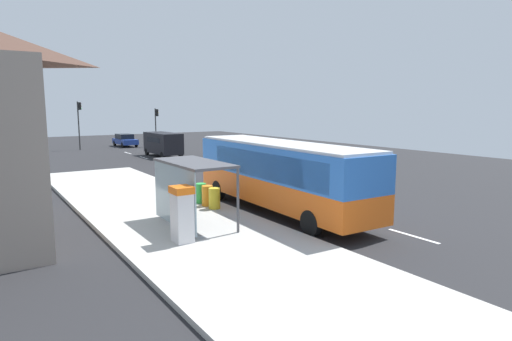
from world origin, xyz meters
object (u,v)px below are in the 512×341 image
at_px(white_van, 163,143).
at_px(traffic_light_near_side, 156,121).
at_px(sedan_near, 125,140).
at_px(bus_shelter, 187,177).
at_px(bus, 279,172).
at_px(traffic_light_far_side, 79,118).
at_px(recycling_bin_yellow, 214,198).
at_px(recycling_bin_green, 201,193).
at_px(recycling_bin_orange, 207,196).
at_px(ticket_machine, 182,214).

relative_size(white_van, traffic_light_near_side, 1.14).
bearing_deg(sedan_near, bus_shelter, -103.12).
distance_m(bus, traffic_light_far_side, 35.58).
height_order(sedan_near, bus_shelter, bus_shelter).
xyz_separation_m(recycling_bin_yellow, bus_shelter, (-2.21, -1.94, 1.44)).
height_order(recycling_bin_green, traffic_light_near_side, traffic_light_near_side).
xyz_separation_m(traffic_light_near_side, bus_shelter, (-11.92, -35.08, -0.97)).
bearing_deg(recycling_bin_orange, recycling_bin_green, 90.00).
xyz_separation_m(recycling_bin_orange, traffic_light_near_side, (9.70, 32.45, 2.41)).
bearing_deg(recycling_bin_green, bus_shelter, -123.53).
height_order(recycling_bin_orange, traffic_light_far_side, traffic_light_far_side).
height_order(bus, traffic_light_near_side, traffic_light_near_side).
bearing_deg(recycling_bin_green, ticket_machine, -121.98).
xyz_separation_m(ticket_machine, bus_shelter, (1.01, 1.82, 0.93)).
distance_m(ticket_machine, traffic_light_near_side, 39.15).
relative_size(recycling_bin_yellow, recycling_bin_orange, 1.00).
xyz_separation_m(recycling_bin_yellow, recycling_bin_orange, (0.00, 0.70, 0.00)).
xyz_separation_m(recycling_bin_orange, bus_shelter, (-2.21, -2.64, 1.44)).
relative_size(traffic_light_near_side, traffic_light_far_side, 0.85).
xyz_separation_m(recycling_bin_orange, recycling_bin_green, (0.00, 0.70, 0.00)).
height_order(sedan_near, recycling_bin_green, sedan_near).
bearing_deg(traffic_light_far_side, recycling_bin_green, -91.93).
xyz_separation_m(sedan_near, traffic_light_far_side, (-5.40, -1.48, 2.75)).
height_order(recycling_bin_yellow, recycling_bin_orange, same).
distance_m(bus, traffic_light_near_side, 35.48).
relative_size(traffic_light_near_side, bus_shelter, 1.15).
relative_size(ticket_machine, recycling_bin_green, 2.04).
bearing_deg(bus, white_van, 80.83).
relative_size(recycling_bin_yellow, traffic_light_far_side, 0.18).
bearing_deg(white_van, traffic_light_near_side, 72.53).
xyz_separation_m(bus, white_van, (3.91, 24.22, -0.50)).
bearing_deg(bus, recycling_bin_green, 129.96).
bearing_deg(traffic_light_far_side, ticket_machine, -96.53).
relative_size(white_van, ticket_machine, 2.70).
bearing_deg(white_van, recycling_bin_yellow, -105.78).
relative_size(white_van, bus_shelter, 1.31).
height_order(traffic_light_near_side, bus_shelter, traffic_light_near_side).
distance_m(traffic_light_near_side, bus_shelter, 37.07).
bearing_deg(recycling_bin_green, traffic_light_far_side, 88.07).
relative_size(bus, traffic_light_near_side, 2.42).
xyz_separation_m(recycling_bin_green, traffic_light_far_side, (1.10, 32.55, 2.89)).
height_order(ticket_machine, traffic_light_near_side, traffic_light_near_side).
bearing_deg(ticket_machine, recycling_bin_yellow, 49.41).
relative_size(white_van, traffic_light_far_side, 0.98).
relative_size(bus, sedan_near, 2.48).
xyz_separation_m(white_van, recycling_bin_yellow, (-6.40, -22.65, -0.69)).
distance_m(traffic_light_far_side, bus_shelter, 36.07).
relative_size(bus, traffic_light_far_side, 2.07).
bearing_deg(sedan_near, traffic_light_far_side, -164.68).
bearing_deg(traffic_light_near_side, traffic_light_far_side, 174.69).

